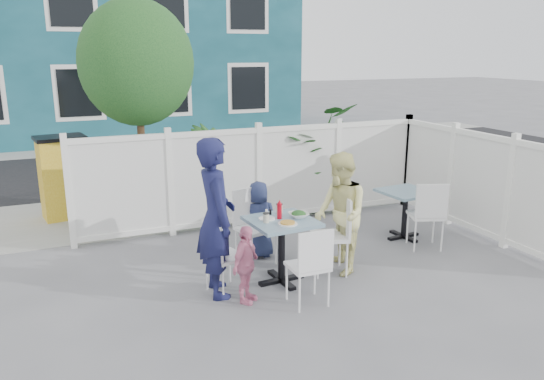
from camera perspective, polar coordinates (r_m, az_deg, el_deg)
name	(u,v)px	position (r m, az deg, el deg)	size (l,w,h in m)	color
ground	(321,280)	(6.76, 5.34, -9.66)	(80.00, 80.00, 0.00)	slate
near_sidewalk	(227,202)	(10.06, -4.82, -1.33)	(24.00, 2.60, 0.01)	gray
street	(182,165)	(13.53, -9.68, 2.70)	(24.00, 5.00, 0.01)	black
far_sidewalk	(158,145)	(16.51, -12.16, 4.76)	(24.00, 1.60, 0.01)	gray
building	(119,44)	(19.56, -16.09, 14.87)	(11.00, 6.00, 6.00)	#124550
fence_back	(259,178)	(8.62, -1.42, 1.33)	(5.86, 0.08, 1.60)	white
fence_right	(478,186)	(8.68, 21.32, 0.40)	(0.08, 3.66, 1.60)	white
tree	(137,63)	(8.81, -14.35, 13.06)	(1.80, 1.62, 3.59)	#382316
utility_cabinet	(64,179)	(9.65, -21.50, 1.10)	(0.73, 0.52, 1.35)	gold
potted_shrub_a	(212,172)	(9.08, -6.50, 1.98)	(0.89, 0.89, 1.58)	#163F1B
potted_shrub_b	(305,156)	(9.56, 3.53, 3.62)	(1.70, 1.47, 1.88)	#163F1B
main_table	(282,234)	(6.47, 1.04, -4.75)	(0.82, 0.82, 0.81)	slate
spare_table	(406,202)	(8.26, 14.17, -1.21)	(0.77, 0.77, 0.75)	slate
chair_left	(220,251)	(6.26, -5.56, -6.59)	(0.48, 0.49, 0.89)	white
chair_right	(337,229)	(6.82, 6.96, -4.19)	(0.55, 0.56, 1.00)	white
chair_back	(252,220)	(7.11, -2.15, -3.27)	(0.55, 0.54, 1.01)	white
chair_near	(311,262)	(5.91, 4.22, -7.68)	(0.42, 0.40, 0.92)	white
chair_spare	(428,211)	(7.85, 16.45, -2.16)	(0.58, 0.57, 1.00)	white
man	(216,218)	(6.11, -6.05, -2.98)	(0.68, 0.45, 1.87)	#161943
woman	(340,214)	(6.78, 7.35, -2.54)	(0.76, 0.59, 1.57)	yellow
boy	(259,220)	(7.29, -1.44, -3.21)	(0.53, 0.34, 1.07)	#20294D
toddler	(246,265)	(6.03, -2.85, -8.02)	(0.53, 0.22, 0.91)	pink
plate_main	(288,224)	(6.24, 1.70, -3.65)	(0.23, 0.23, 0.01)	white
plate_side	(267,219)	(6.43, -0.55, -3.09)	(0.20, 0.20, 0.01)	white
salad_bowl	(299,215)	(6.50, 2.88, -2.71)	(0.24, 0.24, 0.06)	white
coffee_cup_a	(266,218)	(6.29, -0.65, -3.04)	(0.07, 0.07, 0.11)	beige
coffee_cup_b	(279,209)	(6.63, 0.81, -2.07)	(0.08, 0.08, 0.12)	beige
ketchup_bottle	(279,211)	(6.43, 0.80, -2.28)	(0.06, 0.06, 0.19)	#B20515
salt_shaker	(266,212)	(6.58, -0.60, -2.41)	(0.03, 0.03, 0.07)	white
pepper_shaker	(270,212)	(6.60, -0.17, -2.36)	(0.03, 0.03, 0.07)	black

